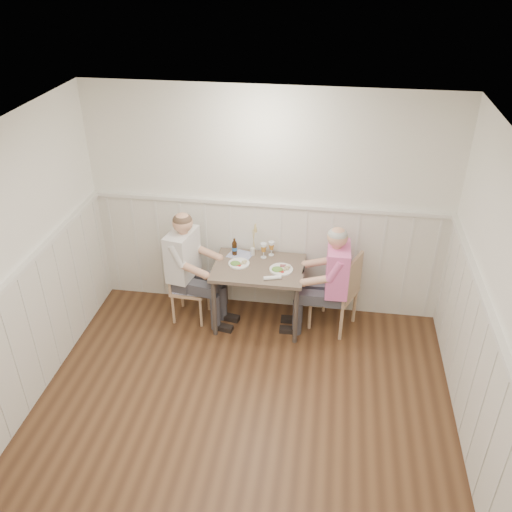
% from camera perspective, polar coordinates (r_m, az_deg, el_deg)
% --- Properties ---
extents(ground_plane, '(4.50, 4.50, 0.00)m').
position_cam_1_polar(ground_plane, '(5.00, -2.45, -19.78)').
color(ground_plane, '#432918').
extents(room_shell, '(4.04, 4.54, 2.60)m').
position_cam_1_polar(room_shell, '(3.95, -2.93, -5.61)').
color(room_shell, white).
rests_on(room_shell, ground).
extents(wainscot, '(4.00, 4.49, 1.34)m').
position_cam_1_polar(wainscot, '(4.99, -1.15, -8.67)').
color(wainscot, white).
rests_on(wainscot, ground).
extents(dining_table, '(0.99, 0.70, 0.75)m').
position_cam_1_polar(dining_table, '(5.94, 0.29, -1.90)').
color(dining_table, brown).
rests_on(dining_table, ground).
extents(chair_right, '(0.58, 0.58, 0.93)m').
position_cam_1_polar(chair_right, '(6.02, 8.75, -3.50)').
color(chair_right, tan).
rests_on(chair_right, ground).
extents(chair_left, '(0.40, 0.40, 0.81)m').
position_cam_1_polar(chair_left, '(6.21, -7.42, -2.97)').
color(chair_left, tan).
rests_on(chair_left, ground).
extents(man_in_pink, '(0.62, 0.43, 1.33)m').
position_cam_1_polar(man_in_pink, '(5.92, 7.99, -3.48)').
color(man_in_pink, '#3F3F47').
rests_on(man_in_pink, ground).
extents(diner_cream, '(0.69, 0.49, 1.37)m').
position_cam_1_polar(diner_cream, '(6.11, -7.21, -2.03)').
color(diner_cream, '#3F3F47').
rests_on(diner_cream, ground).
extents(plate_man, '(0.25, 0.25, 0.06)m').
position_cam_1_polar(plate_man, '(5.82, 2.59, -1.35)').
color(plate_man, white).
rests_on(plate_man, dining_table).
extents(plate_diner, '(0.23, 0.23, 0.06)m').
position_cam_1_polar(plate_diner, '(5.92, -1.93, -0.74)').
color(plate_diner, white).
rests_on(plate_diner, dining_table).
extents(beer_glass_a, '(0.07, 0.07, 0.17)m').
position_cam_1_polar(beer_glass_a, '(6.04, 1.64, 1.04)').
color(beer_glass_a, silver).
rests_on(beer_glass_a, dining_table).
extents(beer_glass_b, '(0.07, 0.07, 0.18)m').
position_cam_1_polar(beer_glass_b, '(5.99, 0.81, 0.83)').
color(beer_glass_b, silver).
rests_on(beer_glass_b, dining_table).
extents(beer_bottle, '(0.06, 0.06, 0.21)m').
position_cam_1_polar(beer_bottle, '(6.06, -2.28, 0.88)').
color(beer_bottle, black).
rests_on(beer_bottle, dining_table).
extents(rolled_napkin, '(0.19, 0.09, 0.04)m').
position_cam_1_polar(rolled_napkin, '(5.66, 1.74, -2.30)').
color(rolled_napkin, white).
rests_on(rolled_napkin, dining_table).
extents(grass_vase, '(0.05, 0.05, 0.42)m').
position_cam_1_polar(grass_vase, '(6.01, -0.35, 1.66)').
color(grass_vase, silver).
rests_on(grass_vase, dining_table).
extents(gingham_mat, '(0.31, 0.27, 0.01)m').
position_cam_1_polar(gingham_mat, '(6.10, -1.67, 0.12)').
color(gingham_mat, '#4C57A2').
rests_on(gingham_mat, dining_table).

